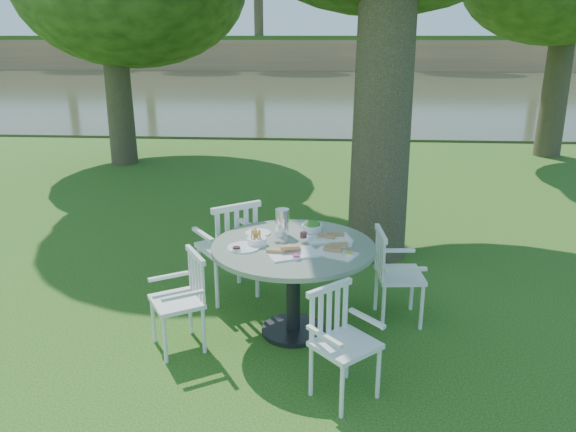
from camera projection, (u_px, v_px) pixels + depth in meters
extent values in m
plane|color=#1A410D|center=(287.00, 305.00, 5.48)|extent=(140.00, 140.00, 0.00)
cylinder|color=black|center=(293.00, 330.00, 4.97)|extent=(0.56, 0.56, 0.04)
cylinder|color=black|center=(293.00, 290.00, 4.85)|extent=(0.12, 0.12, 0.75)
cylinder|color=gray|center=(293.00, 247.00, 4.73)|extent=(1.38, 1.38, 0.04)
cylinder|color=white|center=(422.00, 308.00, 4.96)|extent=(0.03, 0.03, 0.43)
cylinder|color=white|center=(412.00, 289.00, 5.33)|extent=(0.03, 0.03, 0.43)
cylinder|color=white|center=(383.00, 308.00, 4.96)|extent=(0.03, 0.03, 0.43)
cylinder|color=white|center=(376.00, 289.00, 5.32)|extent=(0.03, 0.03, 0.43)
cube|color=white|center=(400.00, 275.00, 5.07)|extent=(0.44, 0.47, 0.04)
cube|color=white|center=(380.00, 255.00, 5.01)|extent=(0.08, 0.44, 0.44)
cylinder|color=white|center=(239.00, 261.00, 5.90)|extent=(0.04, 0.04, 0.50)
cylinder|color=white|center=(200.00, 270.00, 5.67)|extent=(0.04, 0.04, 0.50)
cylinder|color=white|center=(257.00, 274.00, 5.58)|extent=(0.04, 0.04, 0.50)
cylinder|color=white|center=(217.00, 284.00, 5.35)|extent=(0.04, 0.04, 0.50)
cube|color=white|center=(227.00, 247.00, 5.54)|extent=(0.69, 0.68, 0.04)
cube|color=white|center=(237.00, 231.00, 5.29)|extent=(0.44, 0.34, 0.51)
cylinder|color=white|center=(153.00, 321.00, 4.76)|extent=(0.03, 0.03, 0.41)
cylinder|color=white|center=(165.00, 340.00, 4.45)|extent=(0.03, 0.03, 0.41)
cylinder|color=white|center=(190.00, 312.00, 4.90)|extent=(0.03, 0.03, 0.41)
cylinder|color=white|center=(204.00, 331.00, 4.60)|extent=(0.03, 0.03, 0.41)
cube|color=white|center=(177.00, 302.00, 4.61)|extent=(0.54, 0.55, 0.04)
cube|color=white|center=(196.00, 276.00, 4.63)|extent=(0.25, 0.37, 0.41)
cylinder|color=white|center=(342.00, 392.00, 3.81)|extent=(0.03, 0.03, 0.40)
cylinder|color=white|center=(378.00, 373.00, 4.02)|extent=(0.03, 0.03, 0.40)
cylinder|color=white|center=(311.00, 371.00, 4.05)|extent=(0.03, 0.03, 0.40)
cylinder|color=white|center=(347.00, 354.00, 4.26)|extent=(0.03, 0.03, 0.40)
cube|color=white|center=(345.00, 345.00, 3.97)|extent=(0.56, 0.56, 0.04)
cube|color=white|center=(329.00, 312.00, 4.04)|extent=(0.33, 0.31, 0.41)
cube|color=white|center=(293.00, 254.00, 4.51)|extent=(0.47, 0.39, 0.02)
cube|color=white|center=(335.00, 254.00, 4.52)|extent=(0.39, 0.32, 0.01)
cube|color=white|center=(328.00, 239.00, 4.84)|extent=(0.43, 0.32, 0.02)
cylinder|color=white|center=(244.00, 247.00, 4.65)|extent=(0.27, 0.27, 0.01)
cylinder|color=white|center=(258.00, 233.00, 5.00)|extent=(0.23, 0.23, 0.01)
cylinder|color=white|center=(257.00, 241.00, 4.71)|extent=(0.17, 0.17, 0.06)
cylinder|color=white|center=(312.00, 228.00, 5.05)|extent=(0.18, 0.18, 0.06)
cylinder|color=silver|center=(282.00, 222.00, 4.91)|extent=(0.12, 0.12, 0.24)
cylinder|color=white|center=(304.00, 232.00, 4.75)|extent=(0.07, 0.07, 0.19)
cylinder|color=white|center=(284.00, 238.00, 4.74)|extent=(0.06, 0.06, 0.11)
cylinder|color=white|center=(278.00, 237.00, 4.75)|extent=(0.07, 0.07, 0.11)
cylinder|color=white|center=(296.00, 258.00, 4.41)|extent=(0.07, 0.07, 0.03)
cylinder|color=white|center=(349.00, 255.00, 4.47)|extent=(0.07, 0.07, 0.03)
cylinder|color=white|center=(348.00, 244.00, 4.70)|extent=(0.08, 0.08, 0.03)
cylinder|color=white|center=(236.00, 250.00, 4.57)|extent=(0.07, 0.07, 0.03)
cube|color=#333821|center=(322.00, 90.00, 27.31)|extent=(100.00, 28.00, 0.12)
cube|color=#9E734A|center=(326.00, 55.00, 41.68)|extent=(100.00, 3.00, 2.20)
cube|color=#1A410D|center=(327.00, 37.00, 48.42)|extent=(100.00, 18.00, 0.30)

